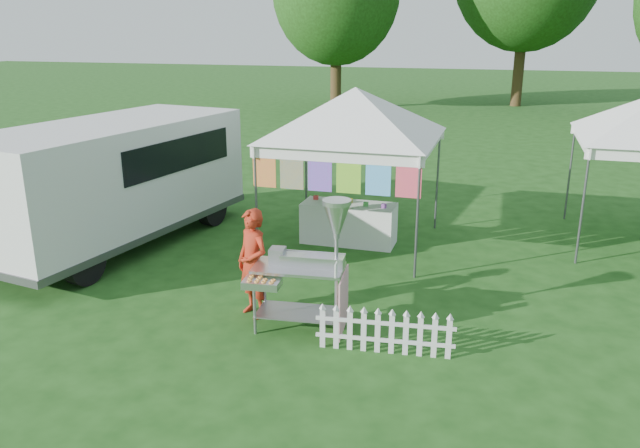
% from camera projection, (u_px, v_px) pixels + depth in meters
% --- Properties ---
extents(ground, '(120.00, 120.00, 0.00)m').
position_uv_depth(ground, '(295.00, 319.00, 9.01)').
color(ground, '#1A4313').
rests_on(ground, ground).
extents(canopy_main, '(4.24, 4.24, 3.45)m').
position_uv_depth(canopy_main, '(355.00, 88.00, 11.31)').
color(canopy_main, '#59595E').
rests_on(canopy_main, ground).
extents(donut_cart, '(1.35, 1.05, 1.88)m').
position_uv_depth(donut_cart, '(313.00, 256.00, 8.34)').
color(donut_cart, gray).
rests_on(donut_cart, ground).
extents(vendor, '(0.70, 0.64, 1.60)m').
position_uv_depth(vendor, '(253.00, 263.00, 8.92)').
color(vendor, '#A42714').
rests_on(vendor, ground).
extents(cargo_van, '(3.12, 5.94, 2.35)m').
position_uv_depth(cargo_van, '(117.00, 179.00, 11.94)').
color(cargo_van, silver).
rests_on(cargo_van, ground).
extents(picket_fence, '(1.79, 0.21, 0.56)m').
position_uv_depth(picket_fence, '(385.00, 333.00, 7.99)').
color(picket_fence, silver).
rests_on(picket_fence, ground).
extents(display_table, '(1.80, 0.70, 0.79)m').
position_uv_depth(display_table, '(349.00, 223.00, 12.12)').
color(display_table, white).
rests_on(display_table, ground).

